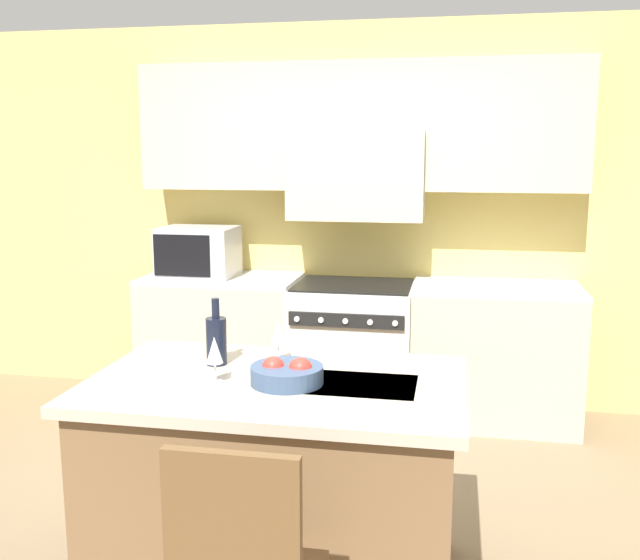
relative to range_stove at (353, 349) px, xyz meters
name	(u,v)px	position (x,y,z in m)	size (l,w,h in m)	color
ground_plane	(302,537)	(0.00, -1.69, -0.46)	(10.00, 10.00, 0.00)	#7A664C
back_cabinetry	(360,186)	(0.00, 0.28, 1.12)	(10.00, 0.46, 2.70)	#DBC166
back_counter	(353,347)	(0.00, 0.02, 0.01)	(3.01, 0.62, 0.94)	#B2AD93
range_stove	(353,349)	(0.00, 0.00, 0.00)	(0.81, 0.70, 0.92)	beige
microwave	(199,252)	(-1.11, 0.02, 0.65)	(0.52, 0.42, 0.35)	#B7B7BC
kitchen_island	(278,483)	(-0.02, -2.06, 0.00)	(1.51, 0.95, 0.90)	brown
wine_bottle	(216,339)	(-0.32, -1.91, 0.56)	(0.09, 0.09, 0.29)	black
wine_glass_near	(215,352)	(-0.25, -2.15, 0.57)	(0.07, 0.07, 0.19)	white
wine_glass_far	(278,333)	(-0.07, -1.82, 0.57)	(0.07, 0.07, 0.19)	white
fruit_bowl	(287,373)	(0.04, -2.11, 0.49)	(0.29, 0.29, 0.11)	#384C6B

